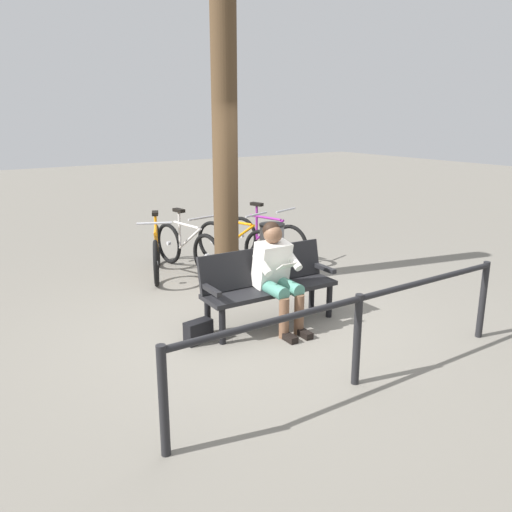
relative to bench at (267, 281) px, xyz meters
name	(u,v)px	position (x,y,z in m)	size (l,w,h in m)	color
ground_plane	(261,327)	(0.15, 0.09, -0.51)	(40.00, 40.00, 0.00)	slate
bench	(267,281)	(0.00, 0.00, 0.00)	(1.62, 0.54, 0.87)	black
person_reading	(277,271)	(-0.01, 0.17, 0.16)	(0.50, 0.78, 1.20)	white
handbag	(198,332)	(0.92, 0.04, -0.39)	(0.30, 0.14, 0.24)	black
tree_trunk	(225,135)	(-0.34, -1.45, 1.56)	(0.34, 0.34, 4.14)	#4C3823
litter_bin	(272,251)	(-1.07, -1.38, -0.10)	(0.37, 0.37, 0.81)	slate
bicycle_red	(265,239)	(-1.54, -2.22, -0.15)	(0.61, 1.63, 0.94)	black
bicycle_green	(236,244)	(-0.94, -2.17, -0.15)	(0.62, 1.63, 0.94)	black
bicycle_blue	(187,247)	(-0.21, -2.42, -0.15)	(0.48, 1.67, 0.94)	black
bicycle_orange	(157,252)	(0.29, -2.42, -0.15)	(0.78, 1.55, 0.94)	black
railing_fence	(358,320)	(0.18, 1.62, 0.10)	(3.76, 0.10, 0.85)	black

